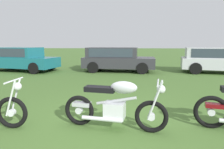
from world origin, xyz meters
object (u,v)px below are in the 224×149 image
car_teal (22,58)px  car_silver (216,58)px  motorcycle_silver (115,105)px  car_charcoal (116,57)px

car_teal → car_silver: bearing=11.9°
car_silver → motorcycle_silver: bearing=-112.0°
car_teal → car_silver: (11.39, -0.12, 0.04)m
car_charcoal → car_silver: size_ratio=0.99×
motorcycle_silver → car_teal: bearing=137.9°
car_charcoal → car_silver: 5.70m
motorcycle_silver → car_teal: size_ratio=0.47×
motorcycle_silver → car_charcoal: size_ratio=0.48×
motorcycle_silver → car_charcoal: (-0.33, 8.14, 0.35)m
car_teal → car_charcoal: size_ratio=1.04×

